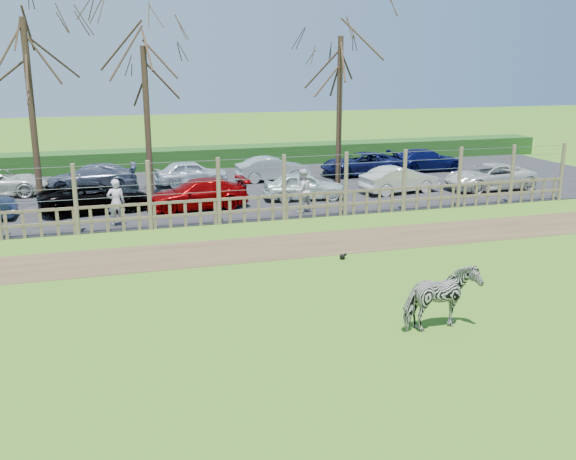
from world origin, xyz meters
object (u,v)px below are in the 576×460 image
object	(u,v)px
zebra	(441,298)
car_9	(92,177)
car_3	(197,194)
car_13	(426,160)
car_2	(95,197)
car_10	(191,173)
crow	(343,256)
car_6	(489,177)
tree_right	(340,75)
car_12	(361,164)
car_4	(304,186)
visitor_b	(302,191)
car_11	(273,169)
tree_mid	(145,86)
tree_left	(27,68)
visitor_a	(116,202)
car_5	(400,180)

from	to	relation	value
zebra	car_9	distance (m)	20.34
car_3	car_13	xyz separation A→B (m)	(13.42, 5.66, 0.00)
car_2	car_10	size ratio (longest dim) A/B	1.23
crow	car_2	bearing A→B (deg)	129.41
car_13	car_3	bearing A→B (deg)	112.50
zebra	crow	xyz separation A→B (m)	(-0.16, 5.56, -0.64)
zebra	car_6	world-z (taller)	zebra
tree_right	zebra	distance (m)	17.96
car_9	car_12	bearing A→B (deg)	93.04
crow	car_4	xyz separation A→B (m)	(1.55, 8.54, 0.55)
car_6	car_12	xyz separation A→B (m)	(-4.23, 5.29, 0.00)
visitor_b	car_3	size ratio (longest dim) A/B	0.42
car_9	car_11	size ratio (longest dim) A/B	1.14
tree_mid	car_4	xyz separation A→B (m)	(6.34, -2.31, -4.23)
tree_mid	car_6	xyz separation A→B (m)	(15.36, -2.66, -4.23)
car_6	car_10	world-z (taller)	same
tree_left	zebra	distance (m)	18.73
tree_right	visitor_a	world-z (taller)	tree_right
car_9	car_3	bearing A→B (deg)	40.43
visitor_a	car_13	size ratio (longest dim) A/B	0.42
visitor_a	car_3	size ratio (longest dim) A/B	0.42
car_6	car_9	xyz separation A→B (m)	(-17.85, 5.18, 0.00)
car_3	car_9	size ratio (longest dim) A/B	1.00
car_10	car_11	distance (m)	4.08
crow	car_4	distance (m)	8.70
car_12	car_6	bearing A→B (deg)	41.71
car_2	car_13	distance (m)	18.14
car_9	car_5	bearing A→B (deg)	73.36
car_4	car_5	xyz separation A→B (m)	(4.63, 0.14, 0.00)
car_4	tree_right	bearing A→B (deg)	-36.69
car_11	visitor_b	bearing A→B (deg)	173.11
tree_mid	car_12	size ratio (longest dim) A/B	1.58
car_6	car_11	distance (m)	10.45
visitor_b	tree_right	bearing A→B (deg)	-142.02
tree_left	car_3	xyz separation A→B (m)	(6.12, -1.77, -4.98)
car_5	car_13	size ratio (longest dim) A/B	0.88
car_10	car_3	bearing A→B (deg)	169.55
tree_mid	car_5	bearing A→B (deg)	-11.18
car_6	car_5	bearing A→B (deg)	-97.94
tree_right	car_3	size ratio (longest dim) A/B	1.78
visitor_a	car_6	size ratio (longest dim) A/B	0.40
car_6	visitor_a	bearing A→B (deg)	-84.67
tree_left	crow	xyz separation A→B (m)	(9.29, -9.85, -5.52)
car_3	car_12	world-z (taller)	same
tree_right	visitor_a	xyz separation A→B (m)	(-10.64, -5.22, -4.34)
zebra	car_9	world-z (taller)	zebra
visitor_b	car_12	size ratio (longest dim) A/B	0.40
crow	car_9	xyz separation A→B (m)	(-7.28, 13.38, 0.55)
tree_left	crow	bearing A→B (deg)	-46.69
visitor_b	car_3	world-z (taller)	visitor_b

